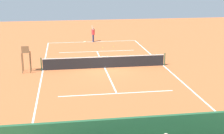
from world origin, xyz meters
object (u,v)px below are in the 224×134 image
object	(u,v)px
tennis_net	(105,62)
umpire_chair	(26,56)
tennis_racket	(85,42)
tennis_ball_near	(113,46)
tennis_ball_far	(103,48)
tennis_player	(93,33)

from	to	relation	value
tennis_net	umpire_chair	xyz separation A→B (m)	(6.20, 0.35, 0.81)
tennis_racket	tennis_ball_near	size ratio (longest dim) A/B	8.85
umpire_chair	tennis_ball_far	size ratio (longest dim) A/B	32.42
tennis_net	tennis_ball_near	bearing A→B (deg)	-103.88
tennis_ball_near	tennis_ball_far	world-z (taller)	same
tennis_racket	tennis_ball_far	size ratio (longest dim) A/B	8.85
tennis_net	tennis_racket	xyz separation A→B (m)	(0.86, -11.16, -0.49)
tennis_net	tennis_ball_far	xyz separation A→B (m)	(-0.77, -7.56, -0.47)
tennis_racket	tennis_ball_far	distance (m)	3.95
tennis_ball_far	tennis_net	bearing A→B (deg)	84.17
tennis_racket	tennis_ball_near	world-z (taller)	tennis_ball_near
tennis_net	umpire_chair	size ratio (longest dim) A/B	4.81
umpire_chair	tennis_net	bearing A→B (deg)	-176.80
tennis_ball_far	umpire_chair	bearing A→B (deg)	48.60
tennis_net	tennis_racket	bearing A→B (deg)	-85.62
tennis_player	tennis_ball_near	xyz separation A→B (m)	(-1.87, 2.99, -0.98)
umpire_chair	tennis_player	world-z (taller)	umpire_chair
umpire_chair	tennis_racket	bearing A→B (deg)	-114.92
tennis_net	tennis_player	xyz separation A→B (m)	(-0.10, -10.97, 0.51)
tennis_player	tennis_racket	bearing A→B (deg)	-11.11
tennis_player	tennis_net	bearing A→B (deg)	89.50
tennis_racket	tennis_net	bearing A→B (deg)	94.38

